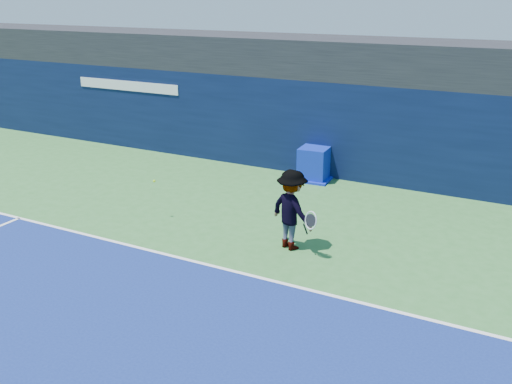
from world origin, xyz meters
TOP-DOWN VIEW (x-y plane):
  - ground at (0.00, 0.00)m, footprint 80.00×80.00m
  - baseline at (0.00, 3.00)m, footprint 24.00×0.10m
  - stadium_band at (0.00, 11.50)m, footprint 36.00×3.00m
  - back_wall_assembly at (-0.00, 10.50)m, footprint 36.00×1.03m
  - equipment_cart at (0.56, 9.63)m, footprint 1.15×1.15m
  - tennis_player at (2.03, 4.66)m, footprint 1.46×1.12m
  - tennis_ball at (-1.85, 4.70)m, footprint 0.07×0.07m

SIDE VIEW (x-z plane):
  - ground at x=0.00m, z-range 0.00..0.00m
  - baseline at x=0.00m, z-range 0.01..0.01m
  - equipment_cart at x=0.56m, z-range -0.05..0.99m
  - tennis_player at x=2.03m, z-range 0.00..1.87m
  - tennis_ball at x=-1.85m, z-range 0.98..1.05m
  - back_wall_assembly at x=0.00m, z-range 0.00..3.00m
  - stadium_band at x=0.00m, z-range 3.00..4.20m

